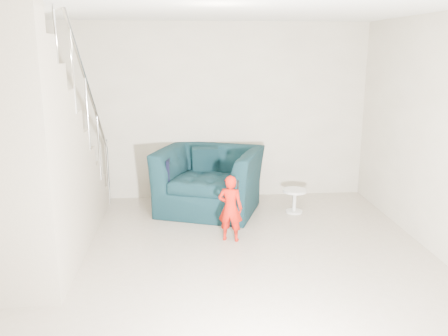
{
  "coord_description": "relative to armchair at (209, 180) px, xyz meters",
  "views": [
    {
      "loc": [
        -0.33,
        -4.53,
        2.3
      ],
      "look_at": [
        0.15,
        1.2,
        0.85
      ],
      "focal_mm": 38.0,
      "sensor_mm": 36.0,
      "label": 1
    }
  ],
  "objects": [
    {
      "name": "back_wall",
      "position": [
        -0.01,
        0.68,
        0.9
      ],
      "size": [
        5.0,
        0.0,
        5.0
      ],
      "primitive_type": "plane",
      "rotation": [
        1.57,
        0.0,
        0.0
      ],
      "color": "#A59A86",
      "rests_on": "floor"
    },
    {
      "name": "armchair",
      "position": [
        0.0,
        0.0,
        0.0
      ],
      "size": [
        1.73,
        1.62,
        0.91
      ],
      "primitive_type": "imported",
      "rotation": [
        0.0,
        0.0,
        -0.35
      ],
      "color": "black",
      "rests_on": "floor"
    },
    {
      "name": "phone",
      "position": [
        0.28,
        -1.19,
        0.27
      ],
      "size": [
        0.03,
        0.05,
        0.1
      ],
      "primitive_type": "cube",
      "rotation": [
        0.0,
        0.0,
        -0.18
      ],
      "color": "black",
      "rests_on": "toddler"
    },
    {
      "name": "side_table",
      "position": [
        1.21,
        -0.21,
        -0.22
      ],
      "size": [
        0.34,
        0.34,
        0.34
      ],
      "color": "silver",
      "rests_on": "floor"
    },
    {
      "name": "staircase",
      "position": [
        -2.01,
        -1.52,
        0.49
      ],
      "size": [
        1.02,
        3.03,
        3.62
      ],
      "color": "#ADA089",
      "rests_on": "floor"
    },
    {
      "name": "ceiling",
      "position": [
        -0.01,
        -2.07,
        2.25
      ],
      "size": [
        5.5,
        5.5,
        0.0
      ],
      "primitive_type": "plane",
      "rotation": [
        3.14,
        0.0,
        0.0
      ],
      "color": "silver",
      "rests_on": "back_wall"
    },
    {
      "name": "toddler",
      "position": [
        0.19,
        -1.16,
        -0.04
      ],
      "size": [
        0.35,
        0.28,
        0.83
      ],
      "primitive_type": "imported",
      "rotation": [
        0.0,
        0.0,
        2.85
      ],
      "color": "#A02005",
      "rests_on": "floor"
    },
    {
      "name": "floor",
      "position": [
        -0.01,
        -2.07,
        -0.45
      ],
      "size": [
        5.5,
        5.5,
        0.0
      ],
      "primitive_type": "plane",
      "color": "gray",
      "rests_on": "ground"
    },
    {
      "name": "throw",
      "position": [
        -0.58,
        -0.12,
        0.12
      ],
      "size": [
        0.04,
        0.45,
        0.5
      ],
      "primitive_type": "cube",
      "color": "black",
      "rests_on": "armchair"
    },
    {
      "name": "cushion",
      "position": [
        -0.05,
        0.29,
        0.24
      ],
      "size": [
        0.38,
        0.18,
        0.38
      ],
      "primitive_type": "cube",
      "rotation": [
        0.21,
        0.0,
        0.0
      ],
      "color": "black",
      "rests_on": "armchair"
    },
    {
      "name": "front_wall",
      "position": [
        -0.01,
        -4.82,
        0.9
      ],
      "size": [
        5.0,
        0.0,
        5.0
      ],
      "primitive_type": "plane",
      "rotation": [
        -1.57,
        0.0,
        0.0
      ],
      "color": "#A59A86",
      "rests_on": "floor"
    }
  ]
}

